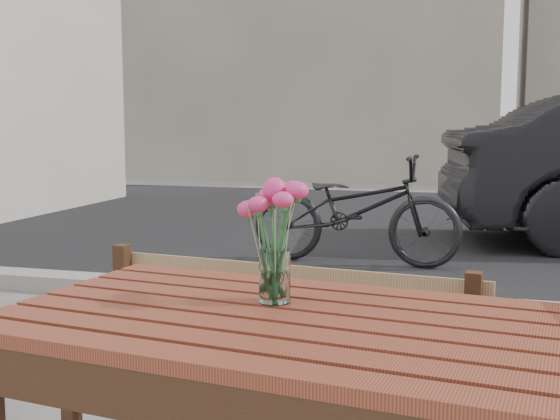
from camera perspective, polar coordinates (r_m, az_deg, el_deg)
street at (r=6.66m, az=10.73°, el=-3.38°), size 30.00×8.12×0.12m
backdrop_buildings at (r=16.04m, az=14.45°, el=15.48°), size 15.50×4.00×8.00m
main_table at (r=1.68m, az=0.05°, el=-12.82°), size 1.38×0.92×0.80m
main_bench at (r=2.28m, az=-0.66°, el=-11.74°), size 1.36×0.54×0.82m
main_vase at (r=1.71m, az=-0.44°, el=-1.26°), size 0.17×0.17×0.31m
bicycle at (r=6.12m, az=6.12°, el=0.05°), size 1.85×0.71×0.96m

